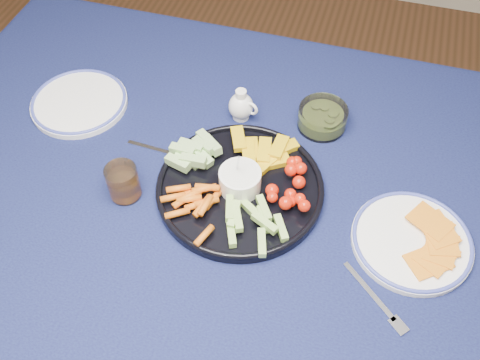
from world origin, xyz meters
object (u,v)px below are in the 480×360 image
(pickle_bowl, at_px, (322,118))
(side_plate_extra, at_px, (79,102))
(juice_tumbler, at_px, (124,184))
(creamer_pitcher, at_px, (241,106))
(crudite_platter, at_px, (239,185))
(dining_table, at_px, (264,220))
(cheese_plate, at_px, (412,240))

(pickle_bowl, bearing_deg, side_plate_extra, -170.37)
(pickle_bowl, height_order, juice_tumbler, juice_tumbler)
(creamer_pitcher, bearing_deg, pickle_bowl, 7.53)
(side_plate_extra, bearing_deg, crudite_platter, -17.68)
(dining_table, distance_m, pickle_bowl, 0.27)
(crudite_platter, xyz_separation_m, juice_tumbler, (-0.22, -0.07, 0.01))
(dining_table, height_order, side_plate_extra, side_plate_extra)
(side_plate_extra, bearing_deg, pickle_bowl, 9.63)
(creamer_pitcher, distance_m, pickle_bowl, 0.19)
(creamer_pitcher, bearing_deg, cheese_plate, -29.96)
(crudite_platter, relative_size, creamer_pitcher, 4.35)
(juice_tumbler, bearing_deg, creamer_pitcher, 59.65)
(dining_table, xyz_separation_m, pickle_bowl, (0.07, 0.23, 0.11))
(side_plate_extra, bearing_deg, cheese_plate, -11.85)
(dining_table, distance_m, juice_tumbler, 0.31)
(creamer_pitcher, bearing_deg, dining_table, -61.30)
(juice_tumbler, bearing_deg, cheese_plate, 4.51)
(crudite_platter, distance_m, juice_tumbler, 0.23)
(dining_table, relative_size, side_plate_extra, 7.35)
(crudite_platter, distance_m, side_plate_extra, 0.46)
(cheese_plate, height_order, side_plate_extra, cheese_plate)
(juice_tumbler, xyz_separation_m, side_plate_extra, (-0.21, 0.21, -0.02))
(side_plate_extra, bearing_deg, juice_tumbler, -44.71)
(cheese_plate, bearing_deg, crudite_platter, 175.64)
(pickle_bowl, bearing_deg, dining_table, -106.89)
(dining_table, bearing_deg, cheese_plate, -5.60)
(pickle_bowl, bearing_deg, crudite_platter, -118.58)
(pickle_bowl, relative_size, side_plate_extra, 0.49)
(cheese_plate, distance_m, side_plate_extra, 0.81)
(dining_table, distance_m, crudite_platter, 0.12)
(crudite_platter, height_order, cheese_plate, crudite_platter)
(crudite_platter, relative_size, juice_tumbler, 4.49)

